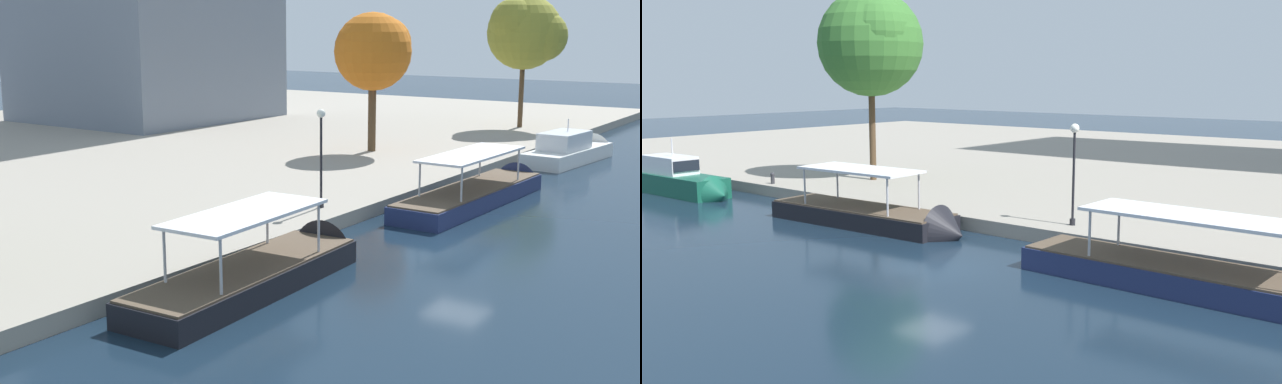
% 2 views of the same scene
% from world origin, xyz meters
% --- Properties ---
extents(ground_plane, '(220.00, 220.00, 0.00)m').
position_xyz_m(ground_plane, '(0.00, 0.00, 0.00)').
color(ground_plane, '#142333').
extents(dock_promenade, '(120.00, 55.00, 0.70)m').
position_xyz_m(dock_promenade, '(0.00, 33.86, 0.35)').
color(dock_promenade, gray).
rests_on(dock_promenade, ground_plane).
extents(motor_yacht_0, '(9.86, 2.55, 4.36)m').
position_xyz_m(motor_yacht_0, '(-24.79, 3.26, 0.68)').
color(motor_yacht_0, '#14513D').
rests_on(motor_yacht_0, ground_plane).
extents(tour_boat_1, '(11.92, 3.46, 3.99)m').
position_xyz_m(tour_boat_1, '(-7.50, 4.20, 0.39)').
color(tour_boat_1, black).
rests_on(tour_boat_1, ground_plane).
extents(tour_boat_2, '(14.02, 3.10, 3.90)m').
position_xyz_m(tour_boat_2, '(10.08, 3.55, 0.30)').
color(tour_boat_2, navy).
rests_on(tour_boat_2, ground_plane).
extents(mooring_bollard_0, '(0.27, 0.27, 0.75)m').
position_xyz_m(mooring_bollard_0, '(-20.09, 7.08, 1.10)').
color(mooring_bollard_0, '#2D2D33').
rests_on(mooring_bollard_0, dock_promenade).
extents(lamp_post, '(0.42, 0.42, 4.75)m').
position_xyz_m(lamp_post, '(1.68, 8.01, 3.72)').
color(lamp_post, black).
rests_on(lamp_post, dock_promenade).
extents(tree_2, '(6.97, 6.97, 12.54)m').
position_xyz_m(tree_2, '(-16.23, 12.31, 9.77)').
color(tree_2, '#4C3823').
rests_on(tree_2, dock_promenade).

